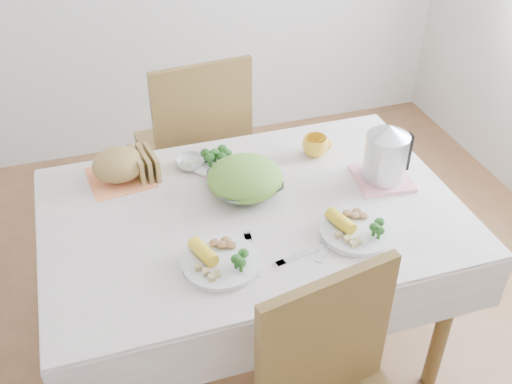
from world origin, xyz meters
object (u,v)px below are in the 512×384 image
object	(u,v)px
dinner_plate_left	(221,262)
electric_kettle	(386,154)
dining_table	(253,285)
salad_bowl	(245,185)
dinner_plate_right	(356,231)
yellow_mug	(315,146)
chair_far	(193,157)

from	to	relation	value
dinner_plate_left	electric_kettle	world-z (taller)	electric_kettle
dining_table	electric_kettle	size ratio (longest dim) A/B	6.16
salad_bowl	dinner_plate_right	size ratio (longest dim) A/B	1.04
dining_table	dinner_plate_right	size ratio (longest dim) A/B	5.48
electric_kettle	yellow_mug	bearing A→B (deg)	104.19
dining_table	salad_bowl	world-z (taller)	salad_bowl
electric_kettle	dinner_plate_right	bearing A→B (deg)	-153.83
electric_kettle	salad_bowl	bearing A→B (deg)	148.90
chair_far	dining_table	bearing A→B (deg)	87.81
chair_far	dinner_plate_left	distance (m)	1.15
chair_far	dinner_plate_right	size ratio (longest dim) A/B	4.12
salad_bowl	yellow_mug	distance (m)	0.38
salad_bowl	electric_kettle	world-z (taller)	electric_kettle
dining_table	dinner_plate_left	bearing A→B (deg)	-126.59
dining_table	dinner_plate_left	xyz separation A→B (m)	(-0.18, -0.25, 0.40)
dinner_plate_left	electric_kettle	size ratio (longest dim) A/B	1.13
chair_far	dinner_plate_right	world-z (taller)	chair_far
dining_table	yellow_mug	xyz separation A→B (m)	(0.35, 0.27, 0.43)
chair_far	dinner_plate_right	xyz separation A→B (m)	(0.35, -1.09, 0.31)
chair_far	yellow_mug	distance (m)	0.79
yellow_mug	electric_kettle	distance (m)	0.32
dining_table	electric_kettle	world-z (taller)	electric_kettle
salad_bowl	yellow_mug	xyz separation A→B (m)	(0.35, 0.16, 0.01)
dining_table	yellow_mug	bearing A→B (deg)	37.37
dining_table	dinner_plate_right	distance (m)	0.55
yellow_mug	electric_kettle	world-z (taller)	electric_kettle
dining_table	chair_far	bearing A→B (deg)	93.11
electric_kettle	dinner_plate_left	bearing A→B (deg)	178.68
salad_bowl	dinner_plate_left	world-z (taller)	salad_bowl
dinner_plate_right	chair_far	bearing A→B (deg)	107.55
salad_bowl	dining_table	bearing A→B (deg)	-92.21
dinner_plate_right	yellow_mug	world-z (taller)	yellow_mug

